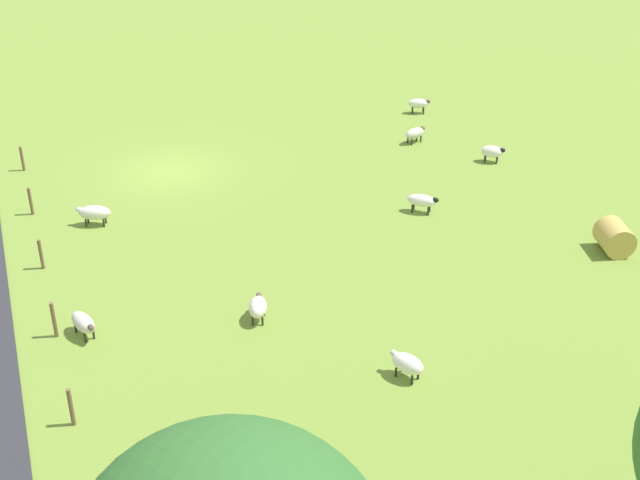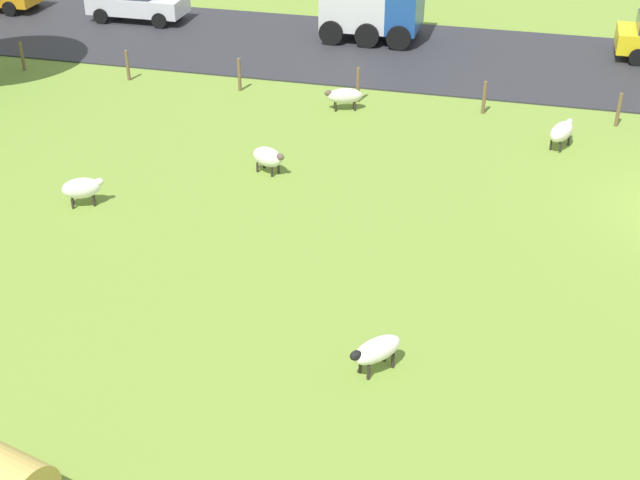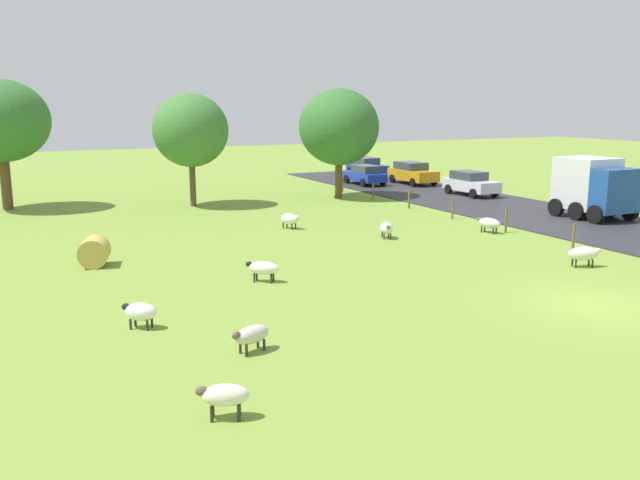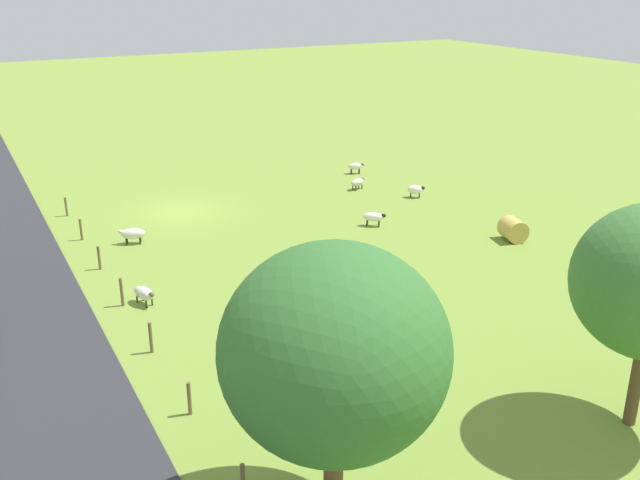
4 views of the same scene
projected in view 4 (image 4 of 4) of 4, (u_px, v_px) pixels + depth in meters
name	position (u px, v px, depth m)	size (l,w,h in m)	color
ground_plane	(181.00, 212.00, 39.52)	(160.00, 160.00, 0.00)	olive
sheep_0	(416.00, 190.00, 41.86)	(1.04, 0.97, 0.74)	white
sheep_1	(133.00, 234.00, 34.71)	(1.34, 0.94, 0.79)	silver
sheep_2	(272.00, 278.00, 29.77)	(0.86, 1.12, 0.76)	silver
sheep_3	(389.00, 301.00, 27.65)	(0.97, 1.14, 0.77)	white
sheep_4	(374.00, 217.00, 37.14)	(1.17, 1.08, 0.74)	white
sheep_5	(358.00, 182.00, 43.45)	(1.18, 0.76, 0.69)	beige
sheep_6	(356.00, 166.00, 46.83)	(1.11, 0.77, 0.73)	silver
sheep_7	(144.00, 293.00, 28.36)	(0.85, 1.31, 0.74)	silver
hay_bale_0	(513.00, 230.00, 35.15)	(1.12, 1.12, 1.25)	tan
tree_2	(334.00, 352.00, 15.71)	(5.22, 5.22, 7.12)	brown
fence_post_0	(66.00, 207.00, 38.67)	(0.12, 0.12, 1.06)	brown
fence_post_1	(81.00, 230.00, 35.18)	(0.12, 0.12, 1.10)	brown
fence_post_2	(99.00, 258.00, 31.70)	(0.12, 0.12, 1.10)	brown
fence_post_3	(122.00, 292.00, 28.20)	(0.12, 0.12, 1.20)	brown
fence_post_4	(151.00, 338.00, 24.72)	(0.12, 0.12, 1.16)	brown
fence_post_5	(189.00, 398.00, 21.25)	(0.12, 0.12, 1.10)	brown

